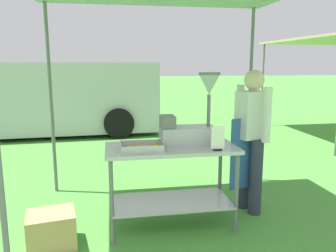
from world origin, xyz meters
The scene contains 8 objects.
ground_plane centered at (0.00, 6.00, 0.00)m, with size 70.00×70.00×0.00m, color #478E38.
donut_cart centered at (-0.04, 1.13, 0.63)m, with size 1.31×0.62×0.86m.
donut_tray centered at (-0.33, 1.02, 0.88)m, with size 0.42×0.27×0.07m.
donut_fryer centered at (0.18, 1.21, 1.09)m, with size 0.61×0.28×0.73m.
menu_sign centered at (0.37, 0.90, 0.96)m, with size 0.13×0.05×0.23m.
vendor centered at (0.91, 1.35, 0.90)m, with size 0.47×0.53×1.61m.
supply_crate centered at (-1.20, 0.92, 0.16)m, with size 0.49×0.43×0.33m.
van_silver centered at (-2.04, 6.35, 0.88)m, with size 5.10×2.28×1.69m.
Camera 1 is at (-0.62, -2.12, 1.68)m, focal length 36.16 mm.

